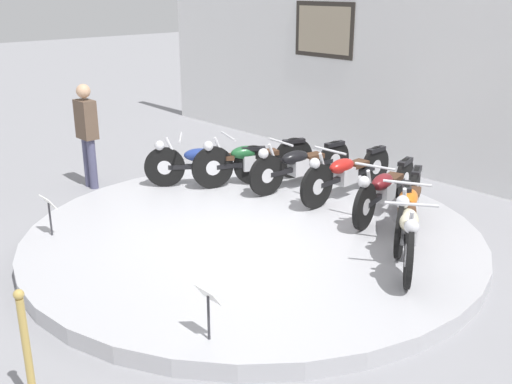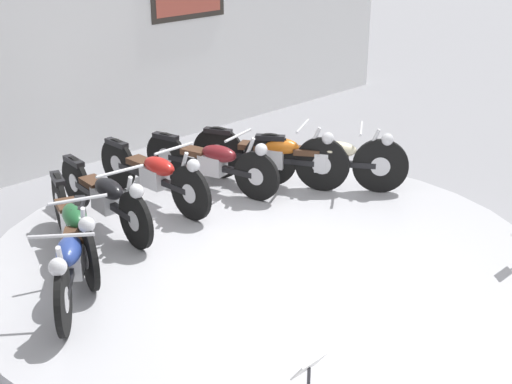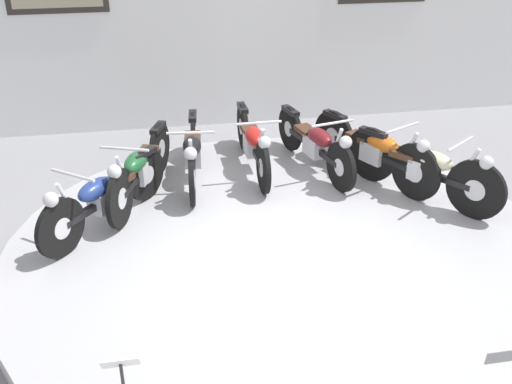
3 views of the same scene
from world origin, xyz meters
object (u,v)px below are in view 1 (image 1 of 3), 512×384
motorcycle_green (252,159)px  stanchion_post_right_of_entry (30,369)px  visitor_standing (87,130)px  motorcycle_black (300,164)px  info_placard_front_centre (208,302)px  motorcycle_blue (206,162)px  motorcycle_red (346,172)px  motorcycle_maroon (385,188)px  info_placard_front_left (49,207)px  motorcycle_cream (407,226)px  motorcycle_orange (409,205)px

motorcycle_green → stanchion_post_right_of_entry: (2.56, -4.61, -0.23)m
stanchion_post_right_of_entry → visitor_standing: bearing=147.3°
motorcycle_green → motorcycle_black: motorcycle_green is taller
info_placard_front_centre → visitor_standing: (-4.98, 1.52, 0.39)m
motorcycle_blue → motorcycle_red: bearing=32.2°
motorcycle_green → visitor_standing: (-2.02, -1.67, 0.37)m
motorcycle_red → info_placard_front_centre: bearing=-67.4°
motorcycle_maroon → info_placard_front_left: bearing=-123.0°
stanchion_post_right_of_entry → info_placard_front_centre: bearing=74.1°
motorcycle_cream → motorcycle_blue: bearing=-180.0°
motorcycle_green → stanchion_post_right_of_entry: size_ratio=1.85×
motorcycle_black → stanchion_post_right_of_entry: size_ratio=1.91×
motorcycle_red → info_placard_front_centre: 4.05m
motorcycle_orange → visitor_standing: (-4.84, -1.67, 0.36)m
motorcycle_red → stanchion_post_right_of_entry: size_ratio=1.93×
motorcycle_maroon → motorcycle_black: bearing=-180.0°
info_placard_front_centre → stanchion_post_right_of_entry: size_ratio=0.50×
motorcycle_blue → motorcycle_orange: size_ratio=0.86×
visitor_standing → stanchion_post_right_of_entry: visitor_standing is taller
motorcycle_maroon → motorcycle_orange: (0.63, -0.40, 0.03)m
motorcycle_red → motorcycle_cream: 2.11m
motorcycle_orange → info_placard_front_centre: size_ratio=3.59×
motorcycle_red → info_placard_front_left: (-1.56, -3.74, -0.01)m
motorcycle_red → visitor_standing: 4.10m
motorcycle_green → info_placard_front_left: 3.20m
info_placard_front_left → motorcycle_black: bearing=77.7°
motorcycle_black → stanchion_post_right_of_entry: bearing=-69.0°
motorcycle_blue → stanchion_post_right_of_entry: bearing=-53.8°
visitor_standing → motorcycle_red: bearing=32.9°
motorcycle_red → info_placard_front_left: motorcycle_red is taller
motorcycle_blue → visitor_standing: (-1.64, -1.08, 0.38)m
motorcycle_orange → info_placard_front_left: 4.36m
motorcycle_cream → info_placard_front_centre: 2.62m
motorcycle_cream → info_placard_front_left: bearing=-142.0°
info_placard_front_left → motorcycle_orange: bearing=47.1°
motorcycle_orange → visitor_standing: 5.13m
motorcycle_cream → motorcycle_black: bearing=159.0°
info_placard_front_left → motorcycle_cream: bearing=38.0°
info_placard_front_left → visitor_standing: bearing=140.8°
info_placard_front_left → info_placard_front_centre: size_ratio=1.00×
motorcycle_blue → motorcycle_orange: (3.20, 0.59, 0.03)m
motorcycle_black → motorcycle_maroon: motorcycle_black is taller
motorcycle_cream → visitor_standing: size_ratio=1.01×
visitor_standing → motorcycle_maroon: bearing=26.2°
motorcycle_cream → motorcycle_red: bearing=147.7°
motorcycle_black → motorcycle_cream: motorcycle_cream is taller
motorcycle_green → motorcycle_red: (1.41, 0.54, -0.01)m
motorcycle_red → motorcycle_orange: 1.51m
motorcycle_green → motorcycle_cream: 3.24m
motorcycle_cream → info_placard_front_centre: motorcycle_cream is taller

